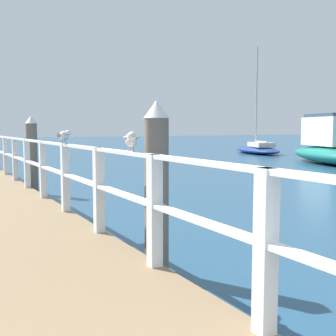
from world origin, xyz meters
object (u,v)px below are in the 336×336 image
dock_piling_far (32,155)px  seagull_background (64,135)px  boat_0 (336,147)px  dock_piling_near (157,188)px  boat_2 (258,149)px  seagull_foreground (131,139)px

dock_piling_far → seagull_background: (-0.38, -4.47, 0.57)m
seagull_background → boat_0: 16.22m
seagull_background → dock_piling_far: bearing=121.2°
dock_piling_near → seagull_background: (-0.38, 2.51, 0.57)m
dock_piling_near → boat_2: size_ratio=0.29×
seagull_foreground → dock_piling_far: bearing=-73.0°
dock_piling_far → boat_0: 14.47m
dock_piling_near → dock_piling_far: size_ratio=1.00×
dock_piling_near → boat_2: 24.39m
seagull_foreground → seagull_background: same height
dock_piling_near → seagull_foreground: size_ratio=4.35×
dock_piling_near → seagull_background: bearing=98.5°
seagull_foreground → seagull_background: size_ratio=1.12×
boat_0 → seagull_foreground: bearing=-127.4°
seagull_foreground → seagull_background: (0.01, 2.67, 0.00)m
boat_2 → boat_0: bearing=-87.2°
boat_0 → boat_2: 8.68m
seagull_background → boat_0: (14.63, 6.96, -0.80)m
seagull_foreground → boat_0: (14.64, 9.63, -0.80)m
dock_piling_near → seagull_foreground: dock_piling_near is taller
dock_piling_far → boat_2: 19.87m
dock_piling_far → seagull_foreground: size_ratio=4.35×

